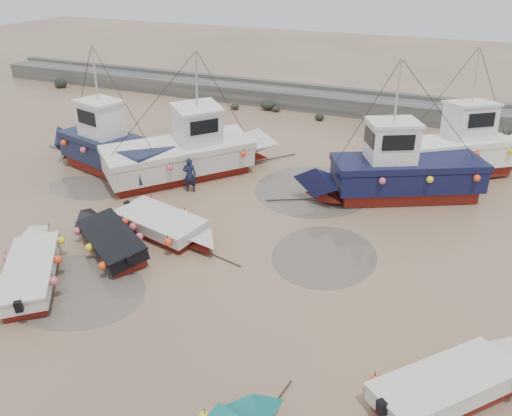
# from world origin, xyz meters

# --- Properties ---
(ground) EXTENTS (120.00, 120.00, 0.00)m
(ground) POSITION_xyz_m (0.00, 0.00, 0.00)
(ground) COLOR tan
(ground) RESTS_ON ground
(seawall) EXTENTS (60.00, 4.92, 1.50)m
(seawall) POSITION_xyz_m (0.05, 21.99, 0.63)
(seawall) COLOR slate
(seawall) RESTS_ON ground
(puddle_a) EXTENTS (5.21, 5.21, 0.01)m
(puddle_a) POSITION_xyz_m (-3.07, -1.92, 0.00)
(puddle_a) COLOR #5D544A
(puddle_a) RESTS_ON ground
(puddle_b) EXTENTS (3.89, 3.89, 0.01)m
(puddle_b) POSITION_xyz_m (4.13, 3.47, 0.00)
(puddle_b) COLOR #5D544A
(puddle_b) RESTS_ON ground
(puddle_c) EXTENTS (3.99, 3.99, 0.01)m
(puddle_c) POSITION_xyz_m (-8.15, 4.72, 0.00)
(puddle_c) COLOR #5D544A
(puddle_c) RESTS_ON ground
(puddle_d) EXTENTS (5.53, 5.53, 0.01)m
(puddle_d) POSITION_xyz_m (2.02, 8.83, 0.00)
(puddle_d) COLOR #5D544A
(puddle_d) RESTS_ON ground
(dinghy_0) EXTENTS (4.56, 5.61, 1.43)m
(dinghy_0) POSITION_xyz_m (-4.68, -1.96, 0.54)
(dinghy_0) COLOR maroon
(dinghy_0) RESTS_ON ground
(dinghy_3) EXTENTS (4.68, 5.10, 1.43)m
(dinghy_3) POSITION_xyz_m (9.11, -1.71, 0.54)
(dinghy_3) COLOR maroon
(dinghy_3) RESTS_ON ground
(dinghy_4) EXTENTS (5.42, 3.82, 1.43)m
(dinghy_4) POSITION_xyz_m (-3.53, 0.76, 0.55)
(dinghy_4) COLOR maroon
(dinghy_4) RESTS_ON ground
(dinghy_5) EXTENTS (5.99, 2.83, 1.43)m
(dinghy_5) POSITION_xyz_m (-2.01, 2.33, 0.55)
(dinghy_5) COLOR maroon
(dinghy_5) RESTS_ON ground
(cabin_boat_0) EXTENTS (9.54, 4.24, 6.22)m
(cabin_boat_0) POSITION_xyz_m (-8.41, 6.95, 1.36)
(cabin_boat_0) COLOR maroon
(cabin_boat_0) RESTS_ON ground
(cabin_boat_1) EXTENTS (7.55, 8.83, 6.22)m
(cabin_boat_1) POSITION_xyz_m (-4.18, 8.06, 1.33)
(cabin_boat_1) COLOR maroon
(cabin_boat_1) RESTS_ON ground
(cabin_boat_2) EXTENTS (9.24, 5.75, 6.22)m
(cabin_boat_2) POSITION_xyz_m (5.56, 9.45, 1.35)
(cabin_boat_2) COLOR maroon
(cabin_boat_2) RESTS_ON ground
(cabin_boat_3) EXTENTS (8.06, 6.45, 6.22)m
(cabin_boat_3) POSITION_xyz_m (8.30, 13.61, 1.38)
(cabin_boat_3) COLOR maroon
(cabin_boat_3) RESTS_ON ground
(person) EXTENTS (0.73, 0.62, 1.68)m
(person) POSITION_xyz_m (-3.29, 6.39, 0.00)
(person) COLOR #151A34
(person) RESTS_ON ground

